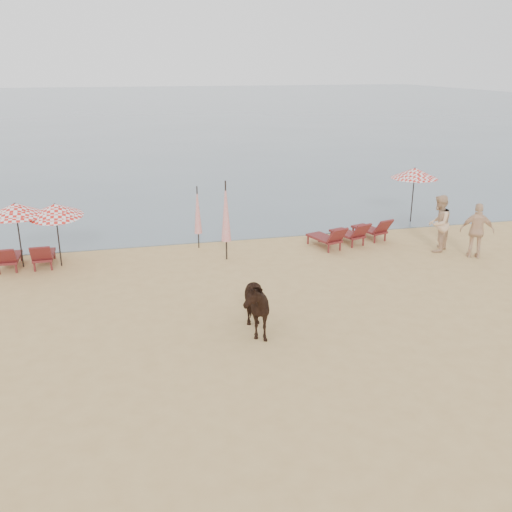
{
  "coord_description": "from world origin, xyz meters",
  "views": [
    {
      "loc": [
        -3.45,
        -9.38,
        6.14
      ],
      "look_at": [
        0.0,
        5.0,
        1.1
      ],
      "focal_mm": 40.0,
      "sensor_mm": 36.0,
      "label": 1
    }
  ],
  "objects_px": {
    "lounger_cluster_right": "(351,233)",
    "umbrella_open_right": "(415,173)",
    "lounger_cluster_left": "(26,256)",
    "umbrella_open_left_a": "(16,209)",
    "umbrella_closed_left": "(198,210)",
    "umbrella_open_left_b": "(55,210)",
    "beachgoer_right_b": "(477,231)",
    "umbrella_closed_right": "(226,212)",
    "cow": "(251,304)",
    "beachgoer_right_a": "(439,223)"
  },
  "relations": [
    {
      "from": "umbrella_closed_right",
      "to": "umbrella_closed_left",
      "type": "bearing_deg",
      "value": 116.75
    },
    {
      "from": "lounger_cluster_left",
      "to": "umbrella_closed_left",
      "type": "distance_m",
      "value": 5.68
    },
    {
      "from": "beachgoer_right_b",
      "to": "lounger_cluster_left",
      "type": "bearing_deg",
      "value": 16.42
    },
    {
      "from": "beachgoer_right_b",
      "to": "umbrella_open_left_b",
      "type": "bearing_deg",
      "value": 15.74
    },
    {
      "from": "lounger_cluster_right",
      "to": "umbrella_open_right",
      "type": "bearing_deg",
      "value": 13.97
    },
    {
      "from": "lounger_cluster_right",
      "to": "umbrella_open_left_a",
      "type": "distance_m",
      "value": 11.09
    },
    {
      "from": "umbrella_open_left_b",
      "to": "cow",
      "type": "bearing_deg",
      "value": -26.34
    },
    {
      "from": "lounger_cluster_left",
      "to": "lounger_cluster_right",
      "type": "bearing_deg",
      "value": -0.58
    },
    {
      "from": "umbrella_closed_left",
      "to": "lounger_cluster_left",
      "type": "bearing_deg",
      "value": -171.54
    },
    {
      "from": "lounger_cluster_right",
      "to": "umbrella_closed_left",
      "type": "xyz_separation_m",
      "value": [
        -5.32,
        0.83,
        0.93
      ]
    },
    {
      "from": "umbrella_open_right",
      "to": "beachgoer_right_a",
      "type": "bearing_deg",
      "value": -108.34
    },
    {
      "from": "umbrella_open_left_b",
      "to": "beachgoer_right_b",
      "type": "xyz_separation_m",
      "value": [
        13.25,
        -2.31,
        -0.91
      ]
    },
    {
      "from": "beachgoer_right_b",
      "to": "cow",
      "type": "bearing_deg",
      "value": 49.15
    },
    {
      "from": "umbrella_closed_right",
      "to": "beachgoer_right_a",
      "type": "distance_m",
      "value": 7.22
    },
    {
      "from": "lounger_cluster_left",
      "to": "umbrella_open_left_b",
      "type": "relative_size",
      "value": 0.78
    },
    {
      "from": "lounger_cluster_right",
      "to": "beachgoer_right_b",
      "type": "relative_size",
      "value": 1.67
    },
    {
      "from": "cow",
      "to": "beachgoer_right_a",
      "type": "relative_size",
      "value": 0.89
    },
    {
      "from": "umbrella_closed_right",
      "to": "umbrella_open_left_b",
      "type": "bearing_deg",
      "value": 173.5
    },
    {
      "from": "lounger_cluster_left",
      "to": "beachgoer_right_b",
      "type": "xyz_separation_m",
      "value": [
        14.27,
        -2.32,
        0.51
      ]
    },
    {
      "from": "umbrella_open_left_a",
      "to": "beachgoer_right_a",
      "type": "bearing_deg",
      "value": 3.76
    },
    {
      "from": "umbrella_open_right",
      "to": "umbrella_closed_left",
      "type": "xyz_separation_m",
      "value": [
        -8.8,
        -1.34,
        -0.66
      ]
    },
    {
      "from": "lounger_cluster_right",
      "to": "beachgoer_right_a",
      "type": "relative_size",
      "value": 1.57
    },
    {
      "from": "umbrella_open_left_a",
      "to": "umbrella_open_left_b",
      "type": "bearing_deg",
      "value": 2.05
    },
    {
      "from": "lounger_cluster_right",
      "to": "umbrella_open_right",
      "type": "relative_size",
      "value": 1.38
    },
    {
      "from": "umbrella_open_right",
      "to": "beachgoer_right_b",
      "type": "height_order",
      "value": "umbrella_open_right"
    },
    {
      "from": "beachgoer_right_a",
      "to": "beachgoer_right_b",
      "type": "distance_m",
      "value": 1.26
    },
    {
      "from": "umbrella_open_right",
      "to": "cow",
      "type": "height_order",
      "value": "umbrella_open_right"
    },
    {
      "from": "umbrella_open_left_b",
      "to": "umbrella_closed_left",
      "type": "xyz_separation_m",
      "value": [
        4.51,
        0.83,
        -0.48
      ]
    },
    {
      "from": "umbrella_open_right",
      "to": "umbrella_open_left_a",
      "type": "bearing_deg",
      "value": -175.86
    },
    {
      "from": "umbrella_closed_left",
      "to": "beachgoer_right_b",
      "type": "xyz_separation_m",
      "value": [
        8.74,
        -3.14,
        -0.43
      ]
    },
    {
      "from": "umbrella_open_right",
      "to": "umbrella_closed_right",
      "type": "relative_size",
      "value": 0.85
    },
    {
      "from": "lounger_cluster_right",
      "to": "cow",
      "type": "distance_m",
      "value": 7.82
    },
    {
      "from": "beachgoer_right_a",
      "to": "cow",
      "type": "bearing_deg",
      "value": -11.58
    },
    {
      "from": "lounger_cluster_right",
      "to": "cow",
      "type": "bearing_deg",
      "value": -148.03
    },
    {
      "from": "lounger_cluster_left",
      "to": "umbrella_closed_left",
      "type": "relative_size",
      "value": 0.75
    },
    {
      "from": "umbrella_open_left_b",
      "to": "cow",
      "type": "distance_m",
      "value": 7.75
    },
    {
      "from": "umbrella_open_right",
      "to": "umbrella_closed_right",
      "type": "height_order",
      "value": "umbrella_closed_right"
    },
    {
      "from": "lounger_cluster_left",
      "to": "umbrella_open_left_b",
      "type": "distance_m",
      "value": 1.75
    },
    {
      "from": "umbrella_closed_right",
      "to": "cow",
      "type": "distance_m",
      "value": 5.48
    },
    {
      "from": "umbrella_open_left_a",
      "to": "umbrella_closed_left",
      "type": "height_order",
      "value": "umbrella_closed_left"
    },
    {
      "from": "umbrella_open_left_b",
      "to": "lounger_cluster_right",
      "type": "bearing_deg",
      "value": 24.89
    },
    {
      "from": "lounger_cluster_left",
      "to": "lounger_cluster_right",
      "type": "distance_m",
      "value": 10.86
    },
    {
      "from": "umbrella_open_left_a",
      "to": "lounger_cluster_right",
      "type": "bearing_deg",
      "value": 9.49
    },
    {
      "from": "umbrella_open_right",
      "to": "umbrella_open_left_b",
      "type": "bearing_deg",
      "value": -174.46
    },
    {
      "from": "lounger_cluster_left",
      "to": "cow",
      "type": "xyz_separation_m",
      "value": [
        5.83,
        -5.99,
        0.32
      ]
    },
    {
      "from": "umbrella_open_left_a",
      "to": "umbrella_closed_left",
      "type": "bearing_deg",
      "value": 17.03
    },
    {
      "from": "umbrella_open_right",
      "to": "lounger_cluster_left",
      "type": "bearing_deg",
      "value": -175.14
    },
    {
      "from": "lounger_cluster_left",
      "to": "beachgoer_right_a",
      "type": "distance_m",
      "value": 13.49
    },
    {
      "from": "umbrella_open_right",
      "to": "umbrella_closed_left",
      "type": "distance_m",
      "value": 8.93
    },
    {
      "from": "cow",
      "to": "beachgoer_right_b",
      "type": "relative_size",
      "value": 0.94
    }
  ]
}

